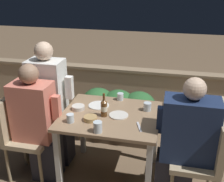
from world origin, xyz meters
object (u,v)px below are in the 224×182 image
person_coral_top (38,124)px  person_white_polo (51,104)px  chair_left_near (21,129)px  person_navy_jumper (184,143)px  chair_right_far (208,137)px  chair_right_near (206,153)px  beer_bottle (104,108)px  chair_left_far (36,115)px

person_coral_top → person_white_polo: person_white_polo is taller
chair_left_near → person_navy_jumper: 1.61m
chair_right_far → chair_left_near: bearing=-171.7°
chair_right_near → beer_bottle: size_ratio=3.81×
person_white_polo → chair_right_near: (1.59, -0.31, -0.16)m
chair_left_far → beer_bottle: beer_bottle is taller
chair_left_near → chair_right_near: 1.81m
chair_left_near → beer_bottle: size_ratio=3.81×
chair_left_far → person_navy_jumper: 1.62m
chair_right_far → person_coral_top: bearing=-170.7°
person_coral_top → person_navy_jumper: person_coral_top is taller
person_navy_jumper → person_coral_top: bearing=179.5°
beer_bottle → chair_left_near: bearing=-173.8°
person_coral_top → chair_right_far: person_coral_top is taller
person_navy_jumper → chair_left_far: bearing=168.9°
chair_left_far → beer_bottle: (0.83, -0.21, 0.29)m
chair_left_near → person_coral_top: 0.21m
person_coral_top → chair_left_far: person_coral_top is taller
person_coral_top → chair_right_far: bearing=9.3°
chair_left_far → person_navy_jumper: size_ratio=0.72×
chair_right_near → beer_bottle: beer_bottle is taller
person_white_polo → chair_right_near: size_ratio=1.55×
beer_bottle → chair_left_far: bearing=166.0°
chair_right_near → person_navy_jumper: size_ratio=0.72×
chair_left_near → chair_right_far: same height
person_coral_top → person_navy_jumper: bearing=-0.5°
chair_left_far → chair_right_far: bearing=-1.0°
chair_right_near → chair_right_far: size_ratio=1.00×
chair_left_far → beer_bottle: size_ratio=3.81×
chair_right_far → chair_left_far: bearing=179.0°
person_navy_jumper → chair_right_far: person_navy_jumper is taller
chair_left_near → person_coral_top: size_ratio=0.72×
chair_right_near → beer_bottle: 1.00m
chair_left_near → person_white_polo: size_ratio=0.65×
person_white_polo → person_coral_top: bearing=-93.0°
person_coral_top → chair_right_far: 1.67m
chair_left_far → chair_right_near: 1.81m
chair_left_far → person_white_polo: size_ratio=0.65×
chair_left_far → chair_right_far: size_ratio=1.00×
person_coral_top → person_white_polo: size_ratio=0.90×
person_coral_top → beer_bottle: 0.69m
chair_left_near → chair_left_far: size_ratio=1.00×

